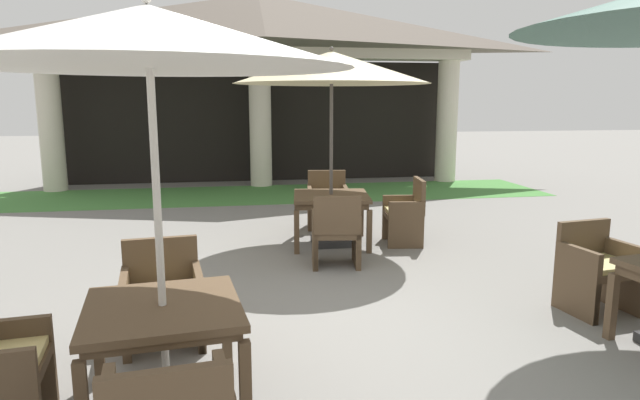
% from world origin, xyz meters
% --- Properties ---
extents(ground_plane, '(60.00, 60.00, 0.00)m').
position_xyz_m(ground_plane, '(0.00, 0.00, 0.00)').
color(ground_plane, gray).
extents(background_pavilion, '(10.48, 3.17, 4.39)m').
position_xyz_m(background_pavilion, '(0.00, 8.88, 3.43)').
color(background_pavilion, beige).
rests_on(background_pavilion, ground).
extents(lawn_strip, '(12.28, 2.51, 0.01)m').
position_xyz_m(lawn_strip, '(0.00, 7.51, 0.00)').
color(lawn_strip, '#47843D').
rests_on(lawn_strip, ground).
extents(patio_chair_near_foreground_north, '(0.69, 0.63, 0.85)m').
position_xyz_m(patio_chair_near_foreground_north, '(2.68, 0.23, 0.41)').
color(patio_chair_near_foreground_north, brown).
rests_on(patio_chair_near_foreground_north, ground).
extents(patio_table_mid_left, '(1.10, 1.10, 0.70)m').
position_xyz_m(patio_table_mid_left, '(-1.23, -0.82, 0.61)').
color(patio_table_mid_left, brown).
rests_on(patio_table_mid_left, ground).
extents(patio_umbrella_mid_left, '(2.46, 2.46, 2.62)m').
position_xyz_m(patio_umbrella_mid_left, '(-1.23, -0.82, 2.35)').
color(patio_umbrella_mid_left, '#2D2D2D').
rests_on(patio_umbrella_mid_left, ground).
extents(patio_chair_mid_left_north, '(0.70, 0.62, 0.86)m').
position_xyz_m(patio_chair_mid_left_north, '(-1.36, 0.17, 0.40)').
color(patio_chair_mid_left_north, brown).
rests_on(patio_chair_mid_left_north, ground).
extents(patio_table_mid_right, '(1.16, 1.16, 0.72)m').
position_xyz_m(patio_table_mid_right, '(0.62, 3.11, 0.62)').
color(patio_table_mid_right, brown).
rests_on(patio_table_mid_right, ground).
extents(patio_umbrella_mid_right, '(2.66, 2.66, 2.72)m').
position_xyz_m(patio_umbrella_mid_right, '(0.62, 3.11, 2.42)').
color(patio_umbrella_mid_right, '#2D2D2D').
rests_on(patio_umbrella_mid_right, ground).
extents(patio_chair_mid_right_south, '(0.64, 0.60, 0.91)m').
position_xyz_m(patio_chair_mid_right_south, '(0.49, 2.07, 0.42)').
color(patio_chair_mid_right_south, brown).
rests_on(patio_chair_mid_right_south, ground).
extents(patio_chair_mid_right_east, '(0.57, 0.65, 0.93)m').
position_xyz_m(patio_chair_mid_right_east, '(1.67, 2.98, 0.42)').
color(patio_chair_mid_right_east, brown).
rests_on(patio_chair_mid_right_east, ground).
extents(patio_chair_mid_right_north, '(0.68, 0.57, 0.90)m').
position_xyz_m(patio_chair_mid_right_north, '(0.76, 4.16, 0.43)').
color(patio_chair_mid_right_north, brown).
rests_on(patio_chair_mid_right_north, ground).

